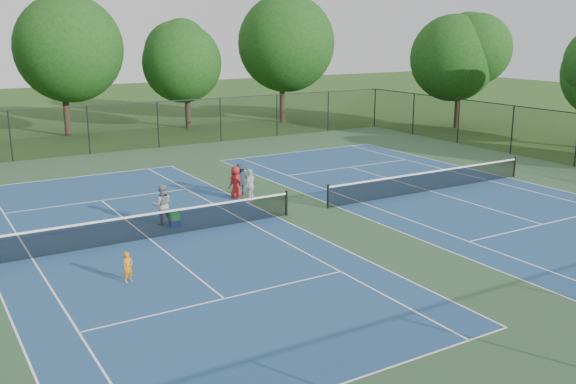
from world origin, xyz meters
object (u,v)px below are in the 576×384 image
tree_back_b (61,43)px  bystander_a (250,185)px  tree_back_d (282,39)px  child_player (128,267)px  bystander_b (241,179)px  tree_side_e (461,53)px  bystander_c (236,182)px  instructor (162,205)px  tree_back_c (186,57)px  ball_crate (175,223)px  ball_hopper (175,215)px

tree_back_b → bystander_a: (2.68, -23.30, -5.83)m
tree_back_d → child_player: size_ratio=10.62×
bystander_a → bystander_b: bearing=-133.9°
tree_side_e → bystander_c: tree_side_e is taller
instructor → bystander_a: instructor is taller
tree_side_e → bystander_c: size_ratio=5.95×
tree_back_c → ball_crate: bearing=-113.8°
bystander_c → child_player: bearing=29.9°
bystander_c → ball_crate: (-4.08, -2.77, -0.61)m
tree_back_d → instructor: tree_back_d is taller
bystander_a → bystander_c: 1.02m
ball_crate → tree_side_e: bearing=24.5°
child_player → bystander_b: bearing=20.4°
tree_side_e → bystander_b: bearing=-157.6°
tree_back_d → bystander_c: 25.70m
child_player → ball_hopper: (3.33, 4.65, -0.01)m
ball_hopper → tree_back_d: bearing=51.1°
tree_back_b → tree_side_e: tree_back_b is taller
tree_back_c → instructor: tree_back_c is taller
child_player → instructor: 6.05m
tree_back_b → bystander_b: size_ratio=6.72×
tree_back_b → ball_hopper: size_ratio=24.24×
bystander_a → tree_back_d: bearing=-158.2°
tree_back_d → instructor: size_ratio=6.40×
ball_crate → bystander_b: bearing=34.9°
tree_side_e → bystander_c: bearing=-157.2°
tree_back_d → bystander_a: tree_back_d is taller
child_player → bystander_c: 10.48m
tree_back_c → tree_side_e: bearing=-31.4°
ball_crate → bystander_c: bearing=34.2°
tree_back_d → ball_crate: size_ratio=27.26×
tree_back_c → bystander_c: bearing=-107.1°
tree_back_b → bystander_b: bearing=-82.4°
bystander_c → ball_hopper: bystander_c is taller
bystander_b → bystander_c: 0.60m
tree_back_d → tree_side_e: size_ratio=1.17×
tree_back_d → tree_side_e: 14.18m
bystander_b → bystander_c: same height
bystander_a → bystander_c: bearing=-111.8°
bystander_b → ball_crate: bystander_b is taller
bystander_b → bystander_c: size_ratio=1.00×
tree_back_b → child_player: (-4.95, -29.72, -6.11)m
ball_hopper → bystander_a: bearing=22.4°
tree_back_d → child_player: bearing=-128.4°
bystander_c → ball_hopper: bearing=19.0°
tree_back_c → child_player: 32.31m
bystander_c → ball_crate: 4.97m
tree_back_c → tree_side_e: 21.10m
tree_back_c → bystander_a: bearing=-105.8°
tree_back_c → tree_side_e: tree_side_e is taller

